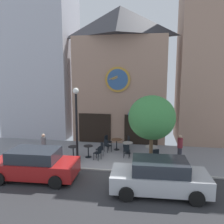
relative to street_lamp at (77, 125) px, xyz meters
name	(u,v)px	position (x,y,z in m)	size (l,w,h in m)	color
ground_plane	(106,174)	(2.05, -1.41, -2.33)	(25.32, 11.46, 0.13)	gray
clock_building	(120,73)	(1.88, 5.52, 3.17)	(7.25, 3.73, 10.55)	#9E7A66
neighbor_building_left	(41,57)	(-5.29, 6.59, 4.59)	(5.82, 4.56, 13.78)	#B2B2BC
street_lamp	(77,125)	(0.00, 0.00, 0.00)	(0.36, 0.36, 4.54)	black
street_tree	(152,118)	(4.41, -0.41, 0.66)	(2.56, 2.31, 4.19)	brown
cafe_table_center_right	(73,150)	(-0.48, 0.63, -1.79)	(0.63, 0.63, 0.77)	black
cafe_table_center_left	(88,150)	(0.44, 0.90, -1.80)	(0.60, 0.60, 0.77)	black
cafe_table_center	(117,142)	(2.04, 2.70, -1.73)	(0.77, 0.77, 0.77)	black
cafe_table_rightmost	(128,146)	(2.89, 2.06, -1.77)	(0.71, 0.71, 0.76)	black
cafe_table_leftmost	(151,149)	(4.46, 1.41, -1.73)	(0.78, 0.78, 0.77)	black
cafe_chair_facing_wall	(127,141)	(2.75, 3.21, -1.77)	(0.53, 0.53, 0.90)	black
cafe_chair_corner	(107,145)	(1.44, 2.09, -1.77)	(0.57, 0.57, 0.90)	black
cafe_chair_under_awning	(127,150)	(2.89, 1.18, -1.77)	(0.41, 0.41, 0.90)	black
cafe_chair_near_tree	(98,152)	(1.20, 0.53, -1.77)	(0.51, 0.51, 0.90)	black
cafe_chair_mid_row	(101,148)	(1.18, 1.29, -1.77)	(0.56, 0.56, 0.90)	black
cafe_chair_outer	(155,155)	(4.69, 0.56, -1.77)	(0.52, 0.52, 0.90)	black
cafe_chair_by_entrance	(107,140)	(1.27, 3.11, -1.77)	(0.53, 0.53, 0.90)	black
pedestrian_maroon	(180,147)	(6.18, 1.20, -1.44)	(0.45, 0.45, 1.67)	#2D2D38
pedestrian_grey	(44,146)	(-2.19, 0.04, -1.44)	(0.44, 0.44, 1.67)	#2D2D38
parked_car_red	(35,164)	(-1.43, -2.53, -1.54)	(4.37, 2.16, 1.55)	maroon
parked_car_silver	(159,177)	(4.78, -2.96, -1.54)	(4.37, 2.16, 1.55)	#B7BABF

